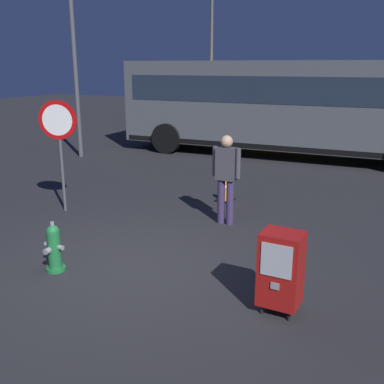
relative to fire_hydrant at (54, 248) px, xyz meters
The scene contains 10 objects.
ground_plane 1.21m from the fire_hydrant, 32.26° to the left, with size 60.00×60.00×0.00m, color #262628.
fire_hydrant is the anchor object (origin of this frame).
newspaper_box_primary 3.25m from the fire_hydrant, ahead, with size 0.48×0.42×1.02m.
stop_sign 3.11m from the fire_hydrant, 130.36° to the left, with size 0.71×0.31×2.23m.
pedestrian 3.35m from the fire_hydrant, 65.57° to the left, with size 0.55×0.22×1.67m.
traffic_cone 4.42m from the fire_hydrant, 80.05° to the left, with size 0.36×0.36×0.53m.
bus_near 10.07m from the fire_hydrant, 87.82° to the left, with size 10.63×3.27×3.00m.
bus_far 14.73m from the fire_hydrant, 92.16° to the left, with size 10.56×2.99×3.00m.
street_light_near_left 9.50m from the fire_hydrant, 128.71° to the left, with size 0.32×0.32×7.60m.
street_light_near_right 16.70m from the fire_hydrant, 107.52° to the left, with size 0.32×0.32×8.24m.
Camera 1 is at (3.59, -5.04, 2.89)m, focal length 42.42 mm.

